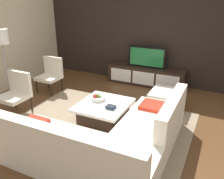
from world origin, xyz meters
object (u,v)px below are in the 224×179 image
Objects in this scene: floor_lamp at (1,41)px; accent_chair_far at (51,73)px; media_console at (146,76)px; coffee_table at (104,112)px; book_stack at (111,107)px; accent_chair_near at (16,91)px; ottoman at (167,100)px; sectional_couch at (110,141)px; television at (147,57)px; fruit_bowl at (98,98)px.

accent_chair_far is at bearing 58.42° from floor_lamp.
media_console is 2.05× the size of coffee_table.
floor_lamp is 2.87m from book_stack.
accent_chair_near is at bearing -82.40° from accent_chair_far.
accent_chair_near is at bearing -166.66° from coffee_table.
floor_lamp reaches higher than ottoman.
sectional_couch is 0.92m from book_stack.
coffee_table is (-0.60, 0.95, -0.09)m from sectional_couch.
sectional_couch is 2.72× the size of accent_chair_far.
ottoman is at bearing 79.31° from sectional_couch.
television is at bearing 90.00° from media_console.
floor_lamp is at bearing -119.80° from accent_chair_far.
television is at bearing 37.34° from accent_chair_far.
media_console is 12.49× the size of book_stack.
ottoman is 2.95m from accent_chair_far.
book_stack is (0.40, -0.22, -0.02)m from fruit_bowl.
television reaches higher than accent_chair_far.
coffee_table is at bearing -92.49° from media_console.
sectional_couch is at bearing -81.23° from media_console.
sectional_couch reaches higher than book_stack.
coffee_table is at bearing 149.49° from book_stack.
floor_lamp reaches higher than media_console.
sectional_couch is 2.72× the size of accent_chair_near.
television is at bearing 92.77° from book_stack.
accent_chair_far is 2.37m from book_stack.
television reaches higher than book_stack.
television is at bearing 82.65° from fruit_bowl.
sectional_couch reaches higher than ottoman.
floor_lamp reaches higher than coffee_table.
media_console is 3.34m from accent_chair_near.
floor_lamp is (-3.08, 0.92, 1.10)m from sectional_couch.
television is 2.37m from coffee_table.
fruit_bowl is at bearing 152.54° from coffee_table.
floor_lamp reaches higher than accent_chair_near.
accent_chair_far is (-2.93, -0.23, 0.29)m from ottoman.
television is 1.62m from ottoman.
accent_chair_far is at bearing 100.06° from accent_chair_near.
accent_chair_near is 1.19m from floor_lamp.
coffee_table is at bearing 122.23° from sectional_couch.
fruit_bowl is (-0.18, 0.10, 0.23)m from coffee_table.
floor_lamp is at bearing -176.78° from fruit_bowl.
sectional_couch is 1.13m from coffee_table.
coffee_table is 2.14m from accent_chair_far.
floor_lamp is at bearing 177.99° from book_stack.
floor_lamp is 1.89× the size of accent_chair_far.
coffee_table is at bearing 17.58° from accent_chair_near.
floor_lamp is at bearing -137.89° from media_console.
book_stack is (0.12, -2.43, -0.37)m from television.
media_console is 3.29m from sectional_couch.
floor_lamp is 2.35× the size of ottoman.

